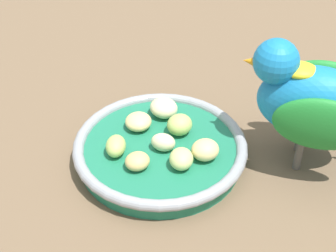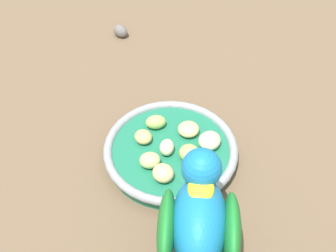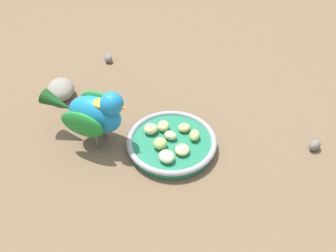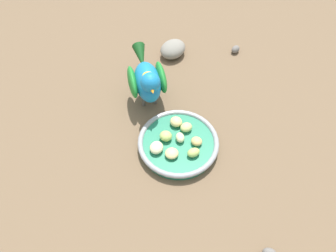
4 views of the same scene
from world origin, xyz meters
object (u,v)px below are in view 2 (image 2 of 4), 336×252
Objects in this scene: apple_piece_3 at (143,137)px; apple_piece_7 at (188,129)px; apple_piece_2 at (163,173)px; apple_piece_4 at (189,154)px; apple_piece_5 at (156,122)px; apple_piece_0 at (167,147)px; apple_piece_1 at (210,141)px; apple_piece_6 at (150,160)px; feeding_bowl at (171,152)px; parrot at (199,223)px; pebble_1 at (120,31)px.

apple_piece_7 is (0.02, -0.07, 0.00)m from apple_piece_3.
apple_piece_2 reaches higher than apple_piece_3.
apple_piece_5 is at bearing 37.74° from apple_piece_4.
apple_piece_2 is (-0.05, 0.00, 0.00)m from apple_piece_0.
apple_piece_1 reaches higher than apple_piece_7.
apple_piece_1 and apple_piece_6 have the same top height.
apple_piece_6 reaches higher than apple_piece_7.
feeding_bowl is 6.18× the size of apple_piece_7.
feeding_bowl is 6.41× the size of apple_piece_5.
apple_piece_7 is 0.15× the size of parrot.
apple_piece_2 is 1.03× the size of apple_piece_6.
pebble_1 is at bearing 21.01° from apple_piece_4.
apple_piece_6 is 0.16m from parrot.
apple_piece_7 reaches higher than feeding_bowl.
apple_piece_2 reaches higher than feeding_bowl.
apple_piece_5 is at bearing 18.16° from parrot.
apple_piece_4 is 0.94× the size of apple_piece_7.
apple_piece_4 is at bearing -179.99° from apple_piece_7.
apple_piece_5 is 0.08m from apple_piece_6.
apple_piece_4 reaches higher than apple_piece_2.
apple_piece_6 is at bearing 135.04° from feeding_bowl.
apple_piece_0 is 0.18m from parrot.
apple_piece_1 and apple_piece_2 have the same top height.
apple_piece_5 is at bearing -5.06° from apple_piece_6.
apple_piece_0 is 0.92× the size of apple_piece_4.
apple_piece_0 is 0.33m from pebble_1.
apple_piece_3 is 0.13× the size of parrot.
apple_piece_2 reaches higher than apple_piece_0.
parrot reaches higher than apple_piece_4.
apple_piece_0 is 0.96× the size of pebble_1.
feeding_bowl is 0.32m from pebble_1.
feeding_bowl is 0.06m from apple_piece_1.
apple_piece_0 is at bearing -120.86° from apple_piece_3.
apple_piece_7 is (0.03, -0.03, 0.02)m from feeding_bowl.
apple_piece_3 is at bearing 103.16° from apple_piece_7.
apple_piece_5 and apple_piece_6 have the same top height.
apple_piece_4 is at bearing 131.32° from apple_piece_1.
apple_piece_1 is at bearing -128.80° from apple_piece_7.
apple_piece_0 is (-0.00, 0.01, 0.02)m from feeding_bowl.
apple_piece_3 is 0.08m from apple_piece_4.
apple_piece_4 is 0.08m from apple_piece_5.
pebble_1 is at bearing 27.56° from apple_piece_1.
apple_piece_7 is 0.30m from pebble_1.
apple_piece_0 is at bearing -160.93° from apple_piece_5.
parrot is at bearing -168.69° from feeding_bowl.
apple_piece_0 is at bearing 138.65° from apple_piece_7.
apple_piece_5 is at bearing 64.85° from apple_piece_1.
apple_piece_3 is (0.02, 0.04, 0.02)m from feeding_bowl.
apple_piece_4 reaches higher than apple_piece_5.
apple_piece_1 reaches higher than apple_piece_0.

